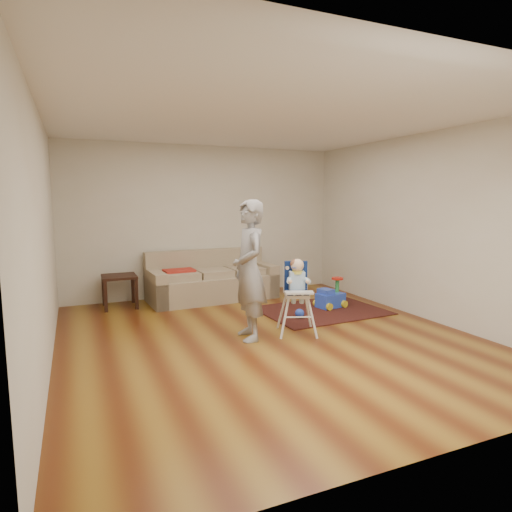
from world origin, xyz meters
name	(u,v)px	position (x,y,z in m)	size (l,w,h in m)	color
ground	(268,338)	(0.00, 0.00, 0.00)	(5.50, 5.50, 0.00)	#54240D
room_envelope	(252,190)	(0.00, 0.53, 1.88)	(5.04, 5.52, 2.72)	beige
sofa	(212,275)	(-0.02, 2.30, 0.43)	(2.25, 1.03, 0.85)	gray
side_table	(120,291)	(-1.57, 2.36, 0.26)	(0.53, 0.53, 0.53)	black
area_rug	(321,310)	(1.32, 0.86, 0.01)	(1.86, 1.40, 0.01)	black
ride_on_toy	(331,293)	(1.56, 0.97, 0.25)	(0.43, 0.31, 0.48)	blue
toy_ball	(300,313)	(0.78, 0.60, 0.08)	(0.14, 0.14, 0.14)	blue
high_chair	(297,298)	(0.42, 0.02, 0.48)	(0.59, 0.59, 1.00)	silver
adult	(249,270)	(-0.23, 0.08, 0.87)	(0.64, 0.42, 1.74)	gray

